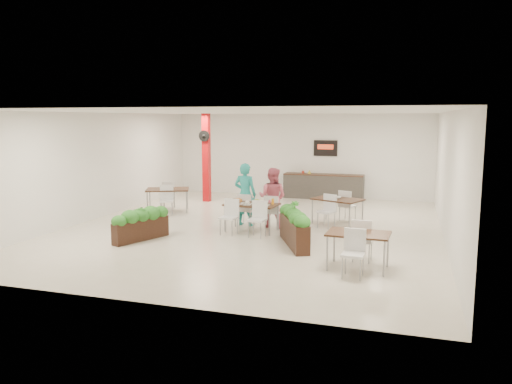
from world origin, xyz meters
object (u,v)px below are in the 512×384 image
diner_man (245,194)px  side_table_a (168,192)px  side_table_b (338,202)px  main_table (251,208)px  service_counter (323,186)px  red_column (206,157)px  planter_left (141,221)px  diner_woman (272,198)px  side_table_c (358,239)px  planter_right (294,225)px

diner_man → side_table_a: (-3.10, 1.28, -0.25)m
diner_man → side_table_b: (2.49, 0.91, -0.25)m
main_table → diner_man: size_ratio=0.96×
service_counter → diner_man: service_counter is taller
side_table_a → main_table: bearing=-52.5°
service_counter → main_table: 6.14m
red_column → diner_man: bearing=-53.0°
main_table → planter_left: 2.94m
diner_man → diner_woman: 0.80m
main_table → side_table_a: same height
side_table_c → diner_woman: bearing=132.7°
main_table → diner_woman: (0.41, 0.65, 0.20)m
diner_woman → side_table_a: size_ratio=1.01×
main_table → side_table_c: (3.10, -2.62, -0.01)m
side_table_b → diner_man: bearing=-137.7°
red_column → diner_man: size_ratio=1.79×
planter_right → side_table_a: planter_right is taller
service_counter → planter_right: size_ratio=1.56×
service_counter → planter_right: (0.51, -7.23, 0.02)m
planter_left → side_table_c: bearing=-8.6°
diner_man → diner_woman: size_ratio=1.07×
red_column → service_counter: (4.00, 1.86, -1.15)m
side_table_b → side_table_c: bearing=-54.3°
service_counter → planter_right: 7.24m
diner_man → side_table_c: diner_man is taller
main_table → side_table_c: size_ratio=1.05×
planter_right → side_table_b: size_ratio=1.16×
planter_right → side_table_c: bearing=-41.4°
main_table → diner_woman: bearing=57.9°
planter_right → side_table_b: (0.65, 2.73, 0.13)m
diner_woman → service_counter: bearing=-90.5°
side_table_b → side_table_c: size_ratio=1.01×
diner_man → planter_left: 3.15m
planter_right → side_table_c: 2.21m
red_column → planter_right: bearing=-49.9°
red_column → planter_right: size_ratio=1.67×
red_column → planter_left: bearing=-83.0°
service_counter → side_table_b: bearing=-75.5°
diner_man → planter_left: bearing=56.8°
side_table_a → side_table_c: (6.60, -4.56, -0.01)m
diner_man → diner_woman: bearing=-174.9°
service_counter → diner_man: (-1.33, -5.41, 0.40)m
diner_man → planter_left: diner_man is taller
service_counter → main_table: service_counter is taller
planter_left → planter_right: (3.77, 0.64, 0.03)m
diner_man → planter_left: size_ratio=1.12×
diner_woman → planter_right: bearing=124.9°
side_table_a → side_table_b: size_ratio=1.00×
service_counter → main_table: (-0.94, -6.06, 0.14)m
planter_left → planter_right: size_ratio=0.83×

